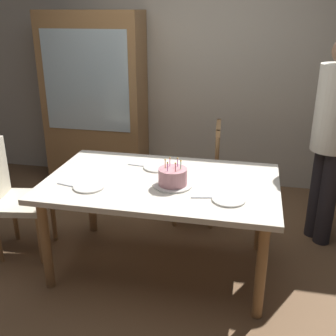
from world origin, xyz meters
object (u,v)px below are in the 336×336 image
(china_cabinet, at_px, (95,101))
(chair_spindle_back, at_px, (198,175))
(plate_near_guest, at_px, (229,200))
(person_guest, at_px, (332,133))
(birthday_cake, at_px, (173,178))
(plate_near_celebrant, at_px, (89,187))
(plate_far_side, at_px, (158,167))
(chair_upholstered, at_px, (11,193))
(dining_table, at_px, (161,190))

(china_cabinet, bearing_deg, chair_spindle_back, -29.36)
(plate_near_guest, distance_m, person_guest, 1.22)
(birthday_cake, distance_m, plate_near_celebrant, 0.59)
(plate_near_guest, bearing_deg, plate_far_side, 141.75)
(plate_near_guest, height_order, chair_upholstered, chair_upholstered)
(person_guest, distance_m, china_cabinet, 2.52)
(chair_upholstered, bearing_deg, plate_near_celebrant, -14.53)
(plate_near_celebrant, distance_m, chair_spindle_back, 1.27)
(person_guest, bearing_deg, plate_far_side, -160.58)
(dining_table, distance_m, person_guest, 1.47)
(birthday_cake, xyz_separation_m, chair_upholstered, (-1.33, 0.04, -0.27))
(chair_upholstered, bearing_deg, birthday_cake, -1.88)
(plate_far_side, distance_m, plate_near_guest, 0.75)
(plate_near_celebrant, xyz_separation_m, chair_upholstered, (-0.77, 0.20, -0.21))
(plate_near_guest, relative_size, chair_spindle_back, 0.23)
(plate_near_guest, height_order, chair_spindle_back, chair_spindle_back)
(plate_near_celebrant, bearing_deg, china_cabinet, 110.09)
(plate_near_guest, relative_size, person_guest, 0.13)
(plate_far_side, xyz_separation_m, person_guest, (1.34, 0.47, 0.23))
(birthday_cake, relative_size, plate_far_side, 1.27)
(plate_near_celebrant, xyz_separation_m, china_cabinet, (-0.65, 1.79, 0.21))
(dining_table, xyz_separation_m, plate_near_celebrant, (-0.46, -0.23, 0.09))
(dining_table, height_order, birthday_cake, birthday_cake)
(plate_near_guest, bearing_deg, plate_near_celebrant, 180.00)
(dining_table, xyz_separation_m, chair_upholstered, (-1.23, -0.03, -0.13))
(dining_table, distance_m, chair_upholstered, 1.24)
(plate_near_guest, bearing_deg, dining_table, 155.30)
(plate_far_side, xyz_separation_m, chair_upholstered, (-1.15, -0.27, -0.21))
(plate_far_side, relative_size, china_cabinet, 0.12)
(dining_table, relative_size, plate_far_side, 7.67)
(plate_far_side, xyz_separation_m, plate_near_guest, (0.59, -0.47, 0.00))
(dining_table, distance_m, birthday_cake, 0.19)
(birthday_cake, bearing_deg, plate_far_side, 120.85)
(dining_table, bearing_deg, plate_far_side, 109.92)
(plate_far_side, bearing_deg, dining_table, -70.08)
(person_guest, height_order, china_cabinet, china_cabinet)
(birthday_cake, bearing_deg, chair_spindle_back, 86.58)
(birthday_cake, height_order, plate_far_side, birthday_cake)
(dining_table, xyz_separation_m, china_cabinet, (-1.12, 1.56, 0.29))
(plate_far_side, relative_size, plate_near_guest, 1.00)
(chair_spindle_back, distance_m, person_guest, 1.22)
(birthday_cake, height_order, plate_near_guest, birthday_cake)
(birthday_cake, distance_m, chair_upholstered, 1.36)
(chair_spindle_back, distance_m, chair_upholstered, 1.64)
(china_cabinet, bearing_deg, dining_table, -54.30)
(china_cabinet, bearing_deg, plate_near_guest, -47.76)
(birthday_cake, relative_size, chair_spindle_back, 0.29)
(dining_table, xyz_separation_m, person_guest, (1.25, 0.70, 0.32))
(birthday_cake, bearing_deg, plate_near_celebrant, -164.65)
(birthday_cake, xyz_separation_m, plate_near_celebrant, (-0.57, -0.16, -0.05))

